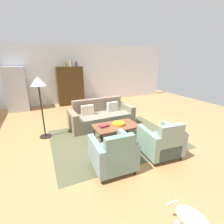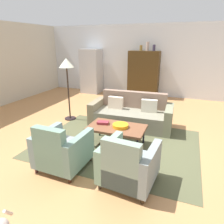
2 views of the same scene
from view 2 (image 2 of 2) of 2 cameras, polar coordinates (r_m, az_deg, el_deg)
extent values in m
plane|color=#BA814E|center=(4.68, 4.42, -7.75)|extent=(11.80, 11.80, 0.00)
cube|color=silver|center=(8.42, 13.43, 13.87)|extent=(9.84, 0.12, 2.80)
cube|color=#525438|center=(4.49, 1.52, -8.88)|extent=(3.40, 2.60, 0.01)
cube|color=slate|center=(5.32, 5.33, -1.88)|extent=(1.78, 0.97, 0.42)
cube|color=#826857|center=(5.58, 6.27, 1.50)|extent=(1.75, 0.25, 0.86)
cube|color=#75775D|center=(5.17, 15.77, -2.01)|extent=(0.22, 0.91, 0.62)
cube|color=#7C6F56|center=(5.56, -4.29, 0.22)|extent=(0.22, 0.91, 0.62)
cube|color=beige|center=(5.21, 10.53, 1.75)|extent=(0.41, 0.18, 0.32)
cube|color=beige|center=(5.40, 1.05, 2.69)|extent=(0.40, 0.12, 0.32)
cylinder|color=black|center=(4.78, -3.55, -4.63)|extent=(0.04, 0.04, 0.38)
cylinder|color=black|center=(4.48, 8.98, -6.55)|extent=(0.04, 0.04, 0.38)
cylinder|color=black|center=(4.33, -6.63, -7.42)|extent=(0.04, 0.04, 0.38)
cylinder|color=black|center=(3.99, 7.22, -9.86)|extent=(0.04, 0.04, 0.38)
cube|color=brown|center=(4.27, 1.34, -4.48)|extent=(1.20, 0.70, 0.05)
cylinder|color=#322213|center=(4.23, -14.44, -10.71)|extent=(0.05, 0.05, 0.10)
cylinder|color=#311D13|center=(3.90, -6.18, -12.93)|extent=(0.05, 0.05, 0.10)
cylinder|color=#3C1E1E|center=(3.81, -20.71, -15.14)|extent=(0.05, 0.05, 0.10)
cylinder|color=#3C1B0F|center=(3.43, -11.90, -18.35)|extent=(0.05, 0.05, 0.10)
cube|color=gray|center=(3.72, -13.56, -11.55)|extent=(0.58, 0.82, 0.30)
cube|color=gray|center=(3.38, -17.18, -10.55)|extent=(0.56, 0.16, 0.78)
cube|color=gray|center=(3.85, -17.87, -8.64)|extent=(0.14, 0.80, 0.56)
cube|color=slate|center=(3.48, -9.10, -11.01)|extent=(0.14, 0.80, 0.56)
cylinder|color=#372C18|center=(3.75, 1.73, -14.29)|extent=(0.05, 0.05, 0.10)
cylinder|color=#3C2910|center=(3.58, 12.14, -16.63)|extent=(0.05, 0.05, 0.10)
cylinder|color=#3A2D22|center=(3.26, -3.53, -20.22)|extent=(0.05, 0.05, 0.10)
cylinder|color=#382715|center=(3.06, 8.66, -23.60)|extent=(0.05, 0.05, 0.10)
cube|color=gray|center=(3.27, 4.85, -15.73)|extent=(0.63, 0.85, 0.30)
cube|color=gray|center=(2.88, 2.50, -15.26)|extent=(0.57, 0.19, 0.78)
cube|color=gray|center=(3.31, -0.70, -12.46)|extent=(0.19, 0.81, 0.56)
cube|color=gray|center=(3.12, 10.96, -15.13)|extent=(0.19, 0.81, 0.56)
cylinder|color=orange|center=(4.22, 2.41, -3.90)|extent=(0.33, 0.33, 0.07)
cube|color=maroon|center=(4.40, -2.58, -3.25)|extent=(0.25, 0.19, 0.02)
cube|color=maroon|center=(4.39, -2.59, -2.91)|extent=(0.28, 0.20, 0.03)
cube|color=#3D2B12|center=(8.24, 8.94, 10.53)|extent=(1.20, 0.50, 1.80)
cube|color=black|center=(8.55, 7.32, 10.92)|extent=(0.56, 0.01, 1.51)
cube|color=black|center=(8.43, 11.35, 10.59)|extent=(0.56, 0.01, 1.51)
cylinder|color=olive|center=(8.18, 8.25, 17.57)|extent=(0.11, 0.11, 0.21)
cylinder|color=#B5A195|center=(8.13, 10.07, 17.90)|extent=(0.12, 0.12, 0.33)
cylinder|color=#383049|center=(8.08, 11.87, 17.43)|extent=(0.10, 0.10, 0.23)
cube|color=#B7BABF|center=(8.89, -5.88, 11.46)|extent=(0.80, 0.70, 1.85)
cylinder|color=#99999E|center=(9.19, -4.56, 12.33)|extent=(0.02, 0.02, 0.70)
cylinder|color=black|center=(5.98, -11.76, -1.76)|extent=(0.32, 0.32, 0.03)
cylinder|color=black|center=(5.76, -12.26, 5.12)|extent=(0.04, 0.04, 1.45)
cone|color=silver|center=(5.62, -12.88, 13.49)|extent=(0.40, 0.40, 0.24)
cylinder|color=beige|center=(2.71, -27.49, -24.04)|extent=(0.07, 0.14, 0.17)
camera|label=1|loc=(3.08, -70.25, 7.26)|focal=26.07mm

